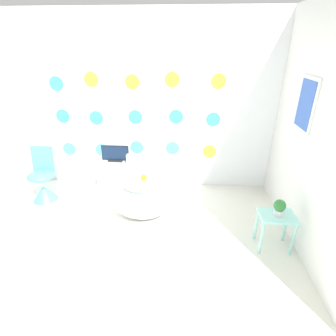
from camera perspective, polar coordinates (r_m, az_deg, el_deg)
The scene contains 11 objects.
ground_plane at distance 2.99m, azimuth -13.34°, elevation -21.79°, with size 12.00×12.00×0.00m, color silver.
wall_back_dotted at distance 4.08m, azimuth -7.10°, elevation 13.23°, with size 5.18×0.05×2.60m.
wall_right at distance 3.30m, azimuth 28.04°, elevation 7.53°, with size 0.06×3.00×2.60m.
bathtub at distance 3.57m, azimuth -5.66°, elevation -6.49°, with size 0.82×0.63×0.54m.
rubber_duck at distance 3.41m, azimuth -5.27°, elevation -2.01°, with size 0.08×0.09×0.10m.
chair at distance 4.34m, azimuth -25.54°, elevation -3.11°, with size 0.39×0.39×0.80m.
tv_cabinet at distance 4.30m, azimuth -11.01°, elevation -1.41°, with size 0.56×0.36×0.49m.
tv at distance 4.15m, azimuth -11.41°, elevation 2.96°, with size 0.43×0.12×0.26m.
vase at distance 3.99m, azimuth -8.64°, elevation 1.75°, with size 0.06×0.06×0.18m.
side_table at distance 3.23m, azimuth 22.47°, elevation -10.86°, with size 0.39×0.29×0.45m.
potted_plant_left at distance 3.12m, azimuth 23.08°, elevation -7.87°, with size 0.13×0.13×0.19m.
Camera 1 is at (0.78, -1.90, 2.17)m, focal length 28.00 mm.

